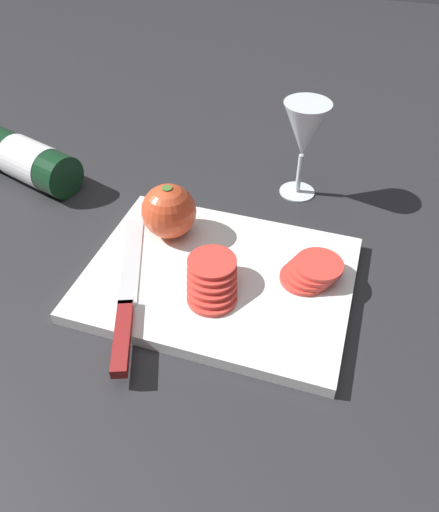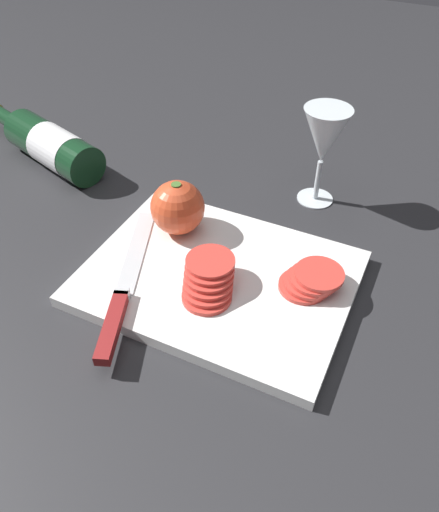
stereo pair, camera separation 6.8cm
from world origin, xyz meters
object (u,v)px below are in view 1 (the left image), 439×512
wine_bottle (21,158)px  knife (125,315)px  tomato_slice_stack_far (212,280)px  tomato_slice_stack_near (311,271)px  wine_glass (304,133)px  whole_tomato (169,211)px

wine_bottle → knife: (0.33, -0.27, -0.01)m
tomato_slice_stack_far → tomato_slice_stack_near: bearing=27.2°
knife → tomato_slice_stack_far: tomato_slice_stack_far is taller
wine_glass → tomato_slice_stack_far: size_ratio=1.66×
knife → tomato_slice_stack_near: 0.26m
knife → tomato_slice_stack_near: bearing=-77.1°
whole_tomato → wine_glass: bearing=50.3°
tomato_slice_stack_near → tomato_slice_stack_far: size_ratio=0.84×
whole_tomato → tomato_slice_stack_near: bearing=-8.3°
wine_bottle → knife: wine_bottle is taller
wine_bottle → whole_tomato: 0.34m
wine_glass → wine_bottle: bearing=-168.3°
whole_tomato → tomato_slice_stack_near: size_ratio=0.99×
knife → tomato_slice_stack_far: (0.09, 0.08, 0.01)m
tomato_slice_stack_near → wine_glass: bearing=105.4°
wine_glass → whole_tomato: 0.25m
whole_tomato → knife: (0.01, -0.18, -0.04)m
wine_bottle → wine_glass: size_ratio=1.99×
wine_glass → knife: bearing=-112.2°
knife → tomato_slice_stack_near: tomato_slice_stack_near is taller
whole_tomato → tomato_slice_stack_far: bearing=-44.0°
whole_tomato → tomato_slice_stack_near: whole_tomato is taller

